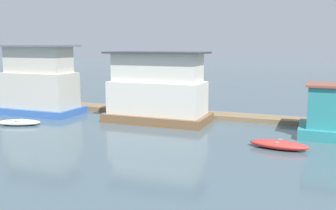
# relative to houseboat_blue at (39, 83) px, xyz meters

# --- Properties ---
(ground_plane) EXTENTS (200.00, 200.00, 0.00)m
(ground_plane) POSITION_rel_houseboat_blue_xyz_m (10.89, 0.39, -2.35)
(ground_plane) COLOR #475B66
(dock_walkway) EXTENTS (33.80, 1.88, 0.30)m
(dock_walkway) POSITION_rel_houseboat_blue_xyz_m (10.89, 3.46, -2.20)
(dock_walkway) COLOR #846B4C
(dock_walkway) RESTS_ON ground_plane
(houseboat_blue) EXTENTS (6.27, 3.38, 5.26)m
(houseboat_blue) POSITION_rel_houseboat_blue_xyz_m (0.00, 0.00, 0.00)
(houseboat_blue) COLOR #3866B7
(houseboat_blue) RESTS_ON ground_plane
(houseboat_brown) EXTENTS (7.14, 3.52, 4.82)m
(houseboat_brown) POSITION_rel_houseboat_blue_xyz_m (9.65, 0.51, -0.17)
(houseboat_brown) COLOR brown
(houseboat_brown) RESTS_ON ground_plane
(dinghy_white) EXTENTS (3.13, 2.09, 0.36)m
(dinghy_white) POSITION_rel_houseboat_blue_xyz_m (1.52, -3.98, -2.17)
(dinghy_white) COLOR white
(dinghy_white) RESTS_ON ground_plane
(dinghy_red) EXTENTS (3.07, 1.43, 0.45)m
(dinghy_red) POSITION_rel_houseboat_blue_xyz_m (18.18, -3.55, -2.13)
(dinghy_red) COLOR red
(dinghy_red) RESTS_ON ground_plane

